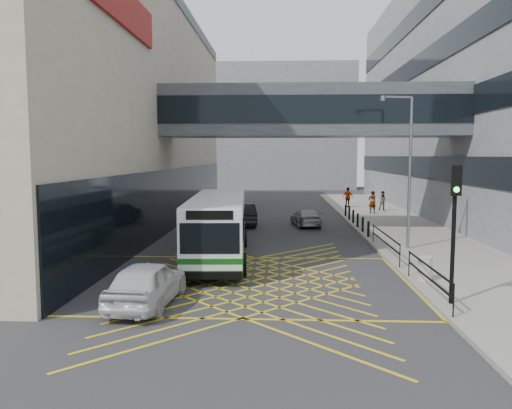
# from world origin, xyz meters

# --- Properties ---
(ground) EXTENTS (120.00, 120.00, 0.00)m
(ground) POSITION_xyz_m (0.00, 0.00, 0.00)
(ground) COLOR #333335
(building_whsmith) EXTENTS (24.17, 42.00, 16.00)m
(building_whsmith) POSITION_xyz_m (-17.98, 16.00, 8.00)
(building_whsmith) COLOR #BBAC91
(building_whsmith) RESTS_ON ground
(building_far) EXTENTS (28.00, 16.00, 18.00)m
(building_far) POSITION_xyz_m (-2.00, 60.00, 9.00)
(building_far) COLOR gray
(building_far) RESTS_ON ground
(skybridge) EXTENTS (20.00, 4.10, 3.00)m
(skybridge) POSITION_xyz_m (3.00, 12.00, 7.50)
(skybridge) COLOR #43484D
(skybridge) RESTS_ON ground
(pavement) EXTENTS (6.00, 54.00, 0.16)m
(pavement) POSITION_xyz_m (9.00, 15.00, 0.08)
(pavement) COLOR gray
(pavement) RESTS_ON ground
(box_junction) EXTENTS (12.00, 9.00, 0.01)m
(box_junction) POSITION_xyz_m (0.00, 0.00, 0.00)
(box_junction) COLOR gold
(box_junction) RESTS_ON ground
(bus) EXTENTS (3.12, 10.66, 2.95)m
(bus) POSITION_xyz_m (-1.78, 4.23, 1.58)
(bus) COLOR silver
(bus) RESTS_ON ground
(car_white) EXTENTS (2.24, 4.82, 1.50)m
(car_white) POSITION_xyz_m (-3.20, -3.24, 0.75)
(car_white) COLOR silver
(car_white) RESTS_ON ground
(car_dark) EXTENTS (2.69, 5.17, 1.54)m
(car_dark) POSITION_xyz_m (-1.51, 15.66, 0.77)
(car_dark) COLOR black
(car_dark) RESTS_ON ground
(car_silver) EXTENTS (2.25, 4.25, 1.26)m
(car_silver) POSITION_xyz_m (2.92, 15.42, 0.63)
(car_silver) COLOR gray
(car_silver) RESTS_ON ground
(traffic_light) EXTENTS (0.34, 0.52, 4.39)m
(traffic_light) POSITION_xyz_m (6.53, -3.23, 3.02)
(traffic_light) COLOR black
(traffic_light) RESTS_ON pavement
(street_lamp) EXTENTS (1.73, 0.54, 7.61)m
(street_lamp) POSITION_xyz_m (7.44, 6.42, 4.50)
(street_lamp) COLOR slate
(street_lamp) RESTS_ON pavement
(litter_bin) EXTENTS (0.52, 0.52, 0.91)m
(litter_bin) POSITION_xyz_m (6.58, -0.16, 0.61)
(litter_bin) COLOR #ADA89E
(litter_bin) RESTS_ON pavement
(kerb_railings) EXTENTS (0.05, 12.54, 1.00)m
(kerb_railings) POSITION_xyz_m (6.15, 1.78, 0.88)
(kerb_railings) COLOR black
(kerb_railings) RESTS_ON pavement
(bollards) EXTENTS (0.14, 10.14, 0.90)m
(bollards) POSITION_xyz_m (6.25, 15.00, 0.61)
(bollards) COLOR black
(bollards) RESTS_ON pavement
(pedestrian_a) EXTENTS (0.83, 0.67, 1.83)m
(pedestrian_a) POSITION_xyz_m (8.63, 21.85, 1.08)
(pedestrian_a) COLOR gray
(pedestrian_a) RESTS_ON pavement
(pedestrian_b) EXTENTS (0.82, 0.49, 1.65)m
(pedestrian_b) POSITION_xyz_m (9.99, 24.16, 0.99)
(pedestrian_b) COLOR gray
(pedestrian_b) RESTS_ON pavement
(pedestrian_c) EXTENTS (1.13, 1.09, 1.80)m
(pedestrian_c) POSITION_xyz_m (7.35, 26.82, 1.06)
(pedestrian_c) COLOR gray
(pedestrian_c) RESTS_ON pavement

